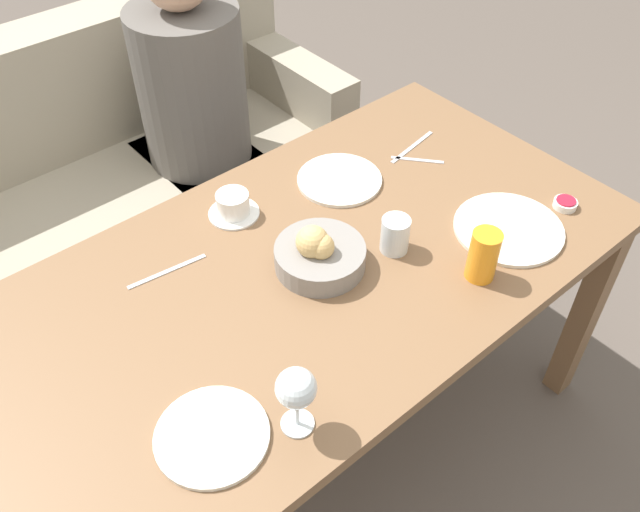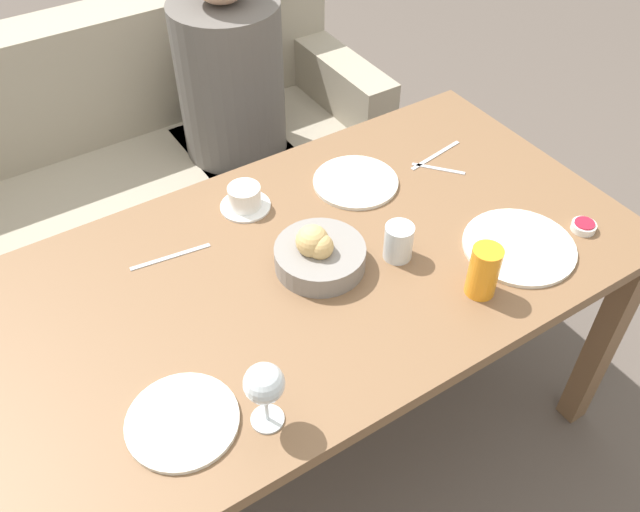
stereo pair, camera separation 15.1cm
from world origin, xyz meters
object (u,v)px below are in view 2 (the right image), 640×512
at_px(fork_silver, 436,155).
at_px(water_tumbler, 398,242).
at_px(coffee_cup, 245,198).
at_px(jam_bowl_berry, 584,226).
at_px(plate_near_right, 519,247).
at_px(knife_silver, 171,257).
at_px(plate_near_left, 182,421).
at_px(plate_far_center, 356,182).
at_px(spoon_coffee, 438,169).
at_px(wine_glass, 264,385).
at_px(bread_basket, 319,254).
at_px(couch, 141,179).
at_px(seated_person, 236,130).
at_px(juice_glass, 484,271).

bearing_deg(fork_silver, water_tumbler, -141.96).
distance_m(coffee_cup, jam_bowl_berry, 0.84).
height_order(plate_near_right, water_tumbler, water_tumbler).
bearing_deg(knife_silver, plate_near_left, -110.83).
relative_size(plate_near_right, plate_far_center, 1.19).
relative_size(plate_near_left, spoon_coffee, 1.82).
height_order(wine_glass, coffee_cup, wine_glass).
distance_m(bread_basket, wine_glass, 0.43).
xyz_separation_m(couch, wine_glass, (-0.22, -1.40, 0.55)).
xyz_separation_m(knife_silver, spoon_coffee, (0.75, -0.07, 0.00)).
bearing_deg(spoon_coffee, fork_silver, 57.52).
bearing_deg(wine_glass, seated_person, 65.91).
height_order(jam_bowl_berry, spoon_coffee, jam_bowl_berry).
height_order(seated_person, plate_near_right, seated_person).
distance_m(plate_near_left, fork_silver, 1.03).
height_order(bread_basket, coffee_cup, bread_basket).
xyz_separation_m(juice_glass, water_tumbler, (-0.09, 0.19, -0.02)).
height_order(water_tumbler, jam_bowl_berry, water_tumbler).
relative_size(wine_glass, fork_silver, 0.81).
bearing_deg(wine_glass, bread_basket, 44.18).
relative_size(seated_person, spoon_coffee, 9.93).
bearing_deg(water_tumbler, wine_glass, -154.92).
distance_m(water_tumbler, wine_glass, 0.53).
height_order(bread_basket, fork_silver, bread_basket).
distance_m(wine_glass, fork_silver, 0.95).
bearing_deg(fork_silver, plate_near_right, -100.33).
bearing_deg(bread_basket, plate_far_center, 39.87).
bearing_deg(bread_basket, wine_glass, -135.82).
relative_size(couch, wine_glass, 11.23).
relative_size(coffee_cup, jam_bowl_berry, 2.15).
bearing_deg(wine_glass, jam_bowl_berry, 3.14).
distance_m(bread_basket, plate_far_center, 0.32).
height_order(seated_person, juice_glass, seated_person).
relative_size(seated_person, water_tumbler, 13.03).
bearing_deg(bread_basket, juice_glass, -45.20).
bearing_deg(plate_far_center, seated_person, 89.43).
distance_m(coffee_cup, knife_silver, 0.25).
xyz_separation_m(plate_near_left, wine_glass, (0.14, -0.08, 0.11)).
bearing_deg(knife_silver, jam_bowl_berry, -27.06).
bearing_deg(bread_basket, seated_person, 75.02).
bearing_deg(plate_near_right, plate_far_center, 114.25).
distance_m(plate_near_left, knife_silver, 0.45).
bearing_deg(juice_glass, plate_near_left, 176.11).
height_order(plate_near_left, coffee_cup, coffee_cup).
distance_m(plate_near_left, plate_near_right, 0.87).
height_order(couch, knife_silver, couch).
relative_size(plate_near_left, coffee_cup, 1.68).
distance_m(couch, jam_bowl_berry, 1.58).
relative_size(bread_basket, plate_near_right, 0.79).
xyz_separation_m(plate_near_right, spoon_coffee, (0.04, 0.34, -0.00)).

